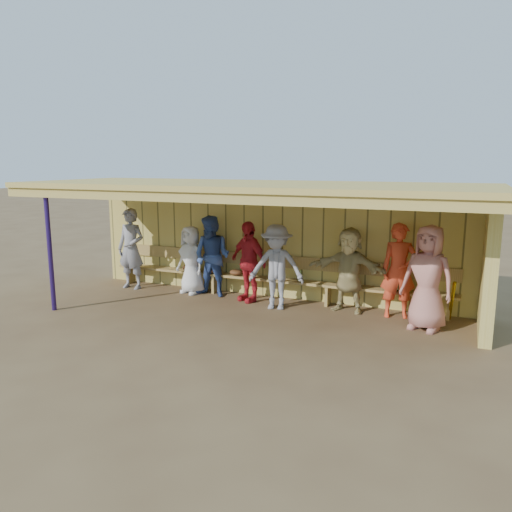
% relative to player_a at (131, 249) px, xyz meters
% --- Properties ---
extents(ground, '(90.00, 90.00, 0.00)m').
position_rel_player_a_xyz_m(ground, '(3.25, -0.66, -0.93)').
color(ground, brown).
rests_on(ground, ground).
extents(player_a, '(0.68, 0.44, 1.85)m').
position_rel_player_a_xyz_m(player_a, '(0.00, 0.00, 0.00)').
color(player_a, gray).
rests_on(player_a, ground).
extents(player_b, '(0.84, 0.67, 1.51)m').
position_rel_player_a_xyz_m(player_b, '(1.49, 0.15, -0.17)').
color(player_b, silver).
rests_on(player_b, ground).
extents(player_c, '(0.89, 0.72, 1.76)m').
position_rel_player_a_xyz_m(player_c, '(2.04, 0.11, -0.05)').
color(player_c, '#354F92').
rests_on(player_c, ground).
extents(player_d, '(1.07, 0.78, 1.69)m').
position_rel_player_a_xyz_m(player_d, '(2.91, 0.07, -0.08)').
color(player_d, red).
rests_on(player_d, ground).
extents(player_e, '(1.19, 0.82, 1.69)m').
position_rel_player_a_xyz_m(player_e, '(3.65, -0.23, -0.08)').
color(player_e, gray).
rests_on(player_e, ground).
extents(player_f, '(1.58, 0.67, 1.66)m').
position_rel_player_a_xyz_m(player_f, '(5.01, 0.15, -0.10)').
color(player_f, tan).
rests_on(player_f, ground).
extents(player_g, '(0.74, 0.58, 1.78)m').
position_rel_player_a_xyz_m(player_g, '(5.95, 0.15, -0.04)').
color(player_g, red).
rests_on(player_g, ground).
extents(player_h, '(1.03, 0.83, 1.84)m').
position_rel_player_a_xyz_m(player_h, '(6.50, -0.39, -0.01)').
color(player_h, '#B46F65').
rests_on(player_h, ground).
extents(dugout_structure, '(8.80, 3.20, 2.50)m').
position_rel_player_a_xyz_m(dugout_structure, '(3.64, 0.03, 0.77)').
color(dugout_structure, tan).
rests_on(dugout_structure, ground).
extents(bench, '(7.60, 0.34, 0.93)m').
position_rel_player_a_xyz_m(bench, '(3.25, 0.46, -0.40)').
color(bench, '#AB8B49').
rests_on(bench, ground).
extents(dugout_equipment, '(5.82, 0.62, 0.80)m').
position_rel_player_a_xyz_m(dugout_equipment, '(2.76, 0.33, -0.44)').
color(dugout_equipment, gold).
rests_on(dugout_equipment, ground).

